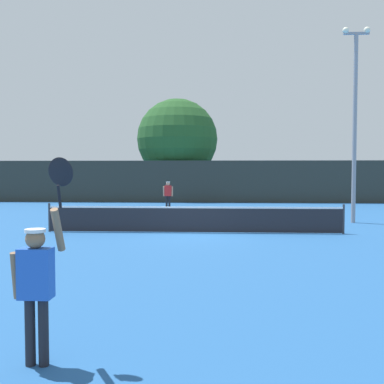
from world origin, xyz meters
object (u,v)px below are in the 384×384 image
(tennis_ball, at_px, (233,223))
(large_tree, at_px, (177,139))
(player_serving, at_px, (37,275))
(player_receiving, at_px, (168,193))
(light_pole, at_px, (355,113))
(parked_car_near, at_px, (288,189))

(tennis_ball, height_order, large_tree, large_tree)
(player_serving, height_order, tennis_ball, player_serving)
(player_receiving, distance_m, tennis_ball, 7.30)
(player_receiving, distance_m, large_tree, 10.13)
(player_receiving, height_order, light_pole, light_pole)
(player_serving, bearing_deg, player_receiving, 91.92)
(tennis_ball, xyz_separation_m, large_tree, (-3.79, 15.74, 4.69))
(player_serving, xyz_separation_m, large_tree, (-0.97, 30.06, 3.66))
(light_pole, distance_m, parked_car_near, 18.00)
(large_tree, bearing_deg, tennis_ball, -76.47)
(tennis_ball, bearing_deg, parked_car_near, 74.00)
(light_pole, height_order, parked_car_near, light_pole)
(tennis_ball, height_order, light_pole, light_pole)
(player_receiving, relative_size, large_tree, 0.21)
(player_receiving, xyz_separation_m, parked_car_near, (8.69, 11.75, -0.23))
(player_serving, bearing_deg, large_tree, 91.85)
(tennis_ball, relative_size, parked_car_near, 0.02)
(large_tree, height_order, parked_car_near, large_tree)
(player_receiving, height_order, parked_car_near, parked_car_near)
(player_serving, distance_m, parked_car_near, 33.36)
(parked_car_near, bearing_deg, tennis_ball, -104.25)
(player_receiving, xyz_separation_m, light_pole, (8.78, -5.80, 3.79))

